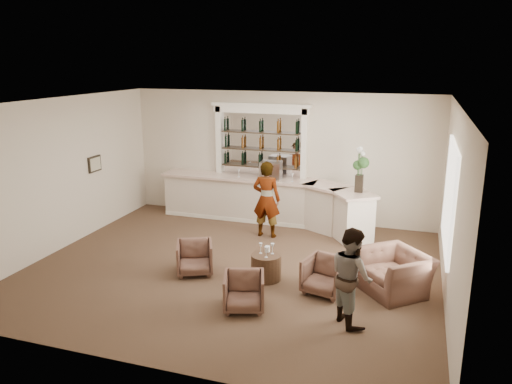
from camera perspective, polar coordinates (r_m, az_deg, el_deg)
ground at (r=10.20m, az=-2.67°, el=-8.66°), size 8.00×8.00×0.00m
room_shell at (r=10.11m, az=-0.54°, el=5.03°), size 8.04×7.02×3.32m
bar_counter at (r=12.73m, az=1.38°, el=-1.04°), size 5.72×1.80×1.14m
back_bar_alcove at (r=12.89m, az=0.51°, el=5.81°), size 2.64×0.25×3.00m
cocktail_table at (r=9.61m, az=1.16°, el=-8.56°), size 0.58×0.58×0.50m
sommelier at (r=11.66m, az=1.21°, el=-0.85°), size 0.66×0.44×1.82m
guest at (r=8.06m, az=10.85°, el=-9.42°), size 0.94×0.97×1.58m
armchair_left at (r=9.92m, az=-7.02°, el=-7.45°), size 0.92×0.93×0.64m
armchair_center at (r=8.52m, az=-1.38°, el=-11.31°), size 0.85×0.86×0.63m
armchair_right at (r=9.14m, az=7.92°, el=-9.43°), size 0.86×0.87×0.66m
armchair_far at (r=9.40m, az=15.50°, el=-8.86°), size 1.52×1.53×0.75m
espresso_machine at (r=12.54m, az=1.72°, el=2.46°), size 0.55×0.48×0.46m
flower_vase at (r=11.51m, az=11.80°, el=2.85°), size 0.28×0.28×1.05m
wine_glass_bar_left at (r=12.39m, az=4.17°, el=1.69°), size 0.07×0.07×0.21m
wine_glass_bar_right at (r=12.83m, az=-1.97°, el=2.18°), size 0.07×0.07×0.21m
wine_glass_tbl_a at (r=9.53m, az=0.53°, el=-6.44°), size 0.07×0.07×0.21m
wine_glass_tbl_b at (r=9.51m, az=1.89°, el=-6.49°), size 0.07×0.07×0.21m
wine_glass_tbl_c at (r=9.34m, az=1.17°, el=-6.89°), size 0.07×0.07×0.21m
napkin_holder at (r=9.62m, az=1.30°, el=-6.53°), size 0.08×0.08×0.12m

